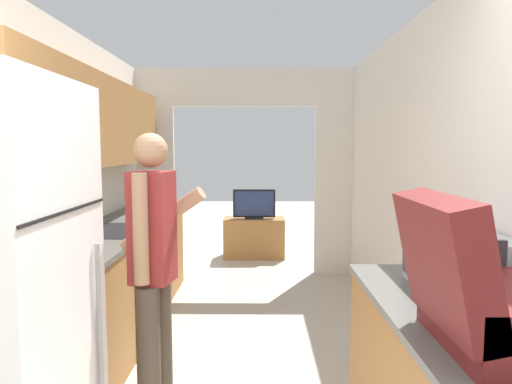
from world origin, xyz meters
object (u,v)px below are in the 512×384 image
(microwave, at_px, (459,263))
(tv_cabinet, at_px, (254,238))
(range_oven, at_px, (112,285))
(person, at_px, (153,271))
(suitcase, at_px, (486,298))
(television, at_px, (254,204))
(knife, at_px, (131,220))

(microwave, xyz_separation_m, tv_cabinet, (-1.00, 4.33, -0.76))
(range_oven, bearing_deg, person, -61.37)
(person, distance_m, suitcase, 1.69)
(range_oven, xyz_separation_m, suitcase, (1.93, -2.11, 0.62))
(suitcase, relative_size, tv_cabinet, 0.64)
(suitcase, distance_m, television, 4.97)
(range_oven, distance_m, microwave, 2.65)
(television, bearing_deg, range_oven, -111.73)
(person, height_order, knife, person)
(range_oven, height_order, television, range_oven)
(range_oven, bearing_deg, television, 68.27)
(suitcase, xyz_separation_m, knife, (-1.89, 2.56, -0.16))
(suitcase, relative_size, knife, 1.61)
(person, distance_m, microwave, 1.57)
(microwave, bearing_deg, range_oven, 144.37)
(range_oven, bearing_deg, suitcase, -47.50)
(knife, bearing_deg, television, 65.68)
(range_oven, bearing_deg, microwave, -35.63)
(person, relative_size, tv_cabinet, 1.93)
(suitcase, xyz_separation_m, tv_cabinet, (-0.82, 4.93, -0.80))
(tv_cabinet, relative_size, television, 1.44)
(range_oven, bearing_deg, tv_cabinet, 68.57)
(range_oven, relative_size, person, 0.64)
(suitcase, bearing_deg, range_oven, 132.50)
(suitcase, relative_size, television, 0.93)
(range_oven, height_order, microwave, microwave)
(microwave, relative_size, television, 0.87)
(range_oven, distance_m, knife, 0.64)
(range_oven, relative_size, knife, 3.07)
(range_oven, xyz_separation_m, person, (0.60, -1.10, 0.42))
(suitcase, distance_m, tv_cabinet, 5.06)
(tv_cabinet, bearing_deg, microwave, -77.03)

